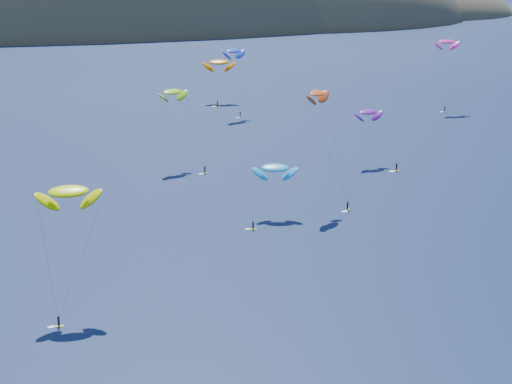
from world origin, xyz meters
name	(u,v)px	position (x,y,z in m)	size (l,w,h in m)	color
island	(113,36)	(39.40, 562.36, -10.74)	(730.00, 300.00, 210.00)	#3D3526
kitesurfer_2	(68,192)	(-24.53, 63.07, 17.70)	(9.23, 9.55, 20.20)	yellow
kitesurfer_3	(173,92)	(4.77, 133.84, 18.47)	(10.39, 13.79, 20.74)	yellow
kitesurfer_4	(234,51)	(35.50, 187.25, 21.15)	(9.97, 8.99, 23.72)	yellow
kitesurfer_5	(275,168)	(16.68, 91.24, 9.84)	(12.10, 10.48, 12.23)	yellow
kitesurfer_6	(369,112)	(51.65, 120.87, 13.08)	(8.63, 11.98, 15.31)	yellow
kitesurfer_8	(447,42)	(106.58, 174.80, 23.00)	(9.17, 6.95, 25.56)	yellow
kitesurfer_9	(318,93)	(27.20, 95.38, 23.50)	(9.27, 10.72, 25.64)	yellow
kitesurfer_11	(219,62)	(36.85, 211.77, 14.23)	(12.25, 13.78, 17.39)	yellow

